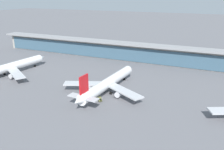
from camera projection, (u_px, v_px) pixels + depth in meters
ground_plane at (99, 98)px, 130.53m from camera, size 1200.00×1200.00×0.00m
airliner_left_stand at (8, 68)px, 165.37m from camera, size 48.96×64.06×17.06m
airliner_centre_stand at (107, 83)px, 136.50m from camera, size 49.19×64.08×17.06m
service_truck_mid_apron_olive at (100, 99)px, 127.41m from camera, size 5.02×6.34×2.70m
terminal_building at (143, 53)px, 195.61m from camera, size 277.93×12.80×15.20m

